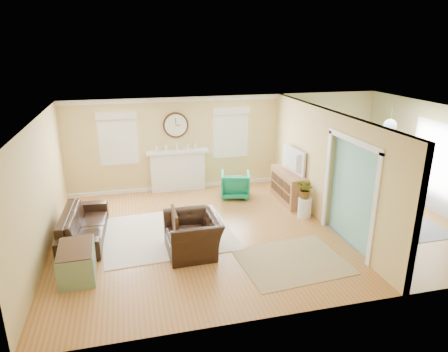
{
  "coord_description": "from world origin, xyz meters",
  "views": [
    {
      "loc": [
        -2.78,
        -7.77,
        3.99
      ],
      "look_at": [
        -0.8,
        0.3,
        1.2
      ],
      "focal_mm": 32.0,
      "sensor_mm": 36.0,
      "label": 1
    }
  ],
  "objects_px": {
    "green_chair": "(235,185)",
    "dining_table": "(369,203)",
    "eames_chair": "(193,235)",
    "sofa": "(84,225)",
    "credenza": "(289,186)"
  },
  "relations": [
    {
      "from": "green_chair",
      "to": "eames_chair",
      "type": "bearing_deg",
      "value": 74.14
    },
    {
      "from": "eames_chair",
      "to": "dining_table",
      "type": "distance_m",
      "value": 4.48
    },
    {
      "from": "eames_chair",
      "to": "green_chair",
      "type": "relative_size",
      "value": 1.52
    },
    {
      "from": "eames_chair",
      "to": "green_chair",
      "type": "height_order",
      "value": "eames_chair"
    },
    {
      "from": "sofa",
      "to": "credenza",
      "type": "bearing_deg",
      "value": -76.77
    },
    {
      "from": "eames_chair",
      "to": "dining_table",
      "type": "bearing_deg",
      "value": 97.85
    },
    {
      "from": "sofa",
      "to": "dining_table",
      "type": "distance_m",
      "value": 6.58
    },
    {
      "from": "sofa",
      "to": "eames_chair",
      "type": "xyz_separation_m",
      "value": [
        2.15,
        -1.12,
        0.06
      ]
    },
    {
      "from": "dining_table",
      "to": "credenza",
      "type": "bearing_deg",
      "value": 57.47
    },
    {
      "from": "eames_chair",
      "to": "green_chair",
      "type": "distance_m",
      "value": 3.15
    },
    {
      "from": "sofa",
      "to": "green_chair",
      "type": "height_order",
      "value": "green_chair"
    },
    {
      "from": "dining_table",
      "to": "sofa",
      "type": "bearing_deg",
      "value": 95.7
    },
    {
      "from": "sofa",
      "to": "dining_table",
      "type": "xyz_separation_m",
      "value": [
        6.57,
        -0.36,
        -0.0
      ]
    },
    {
      "from": "sofa",
      "to": "eames_chair",
      "type": "height_order",
      "value": "eames_chair"
    },
    {
      "from": "green_chair",
      "to": "dining_table",
      "type": "relative_size",
      "value": 0.43
    }
  ]
}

